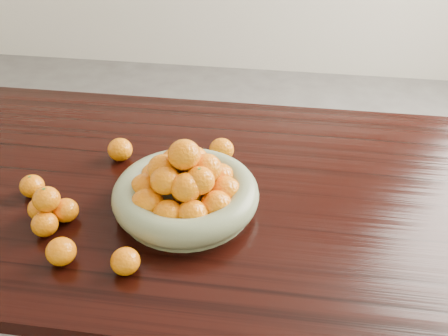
# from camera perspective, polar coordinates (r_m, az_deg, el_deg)

# --- Properties ---
(dining_table) EXTENTS (2.00, 1.00, 0.75)m
(dining_table) POSITION_cam_1_polar(r_m,az_deg,el_deg) (1.42, -1.17, -5.06)
(dining_table) COLOR black
(dining_table) RESTS_ON ground
(fruit_bowl) EXTENTS (0.37, 0.37, 0.20)m
(fruit_bowl) POSITION_cam_1_polar(r_m,az_deg,el_deg) (1.26, -4.43, -2.53)
(fruit_bowl) COLOR gray
(fruit_bowl) RESTS_ON dining_table
(orange_pyramid) EXTENTS (0.13, 0.12, 0.11)m
(orange_pyramid) POSITION_cam_1_polar(r_m,az_deg,el_deg) (1.29, -19.33, -4.59)
(orange_pyramid) COLOR orange
(orange_pyramid) RESTS_ON dining_table
(loose_orange_0) EXTENTS (0.06, 0.06, 0.06)m
(loose_orange_0) POSITION_cam_1_polar(r_m,az_deg,el_deg) (1.41, -21.08, -1.94)
(loose_orange_0) COLOR orange
(loose_orange_0) RESTS_ON dining_table
(loose_orange_1) EXTENTS (0.07, 0.07, 0.06)m
(loose_orange_1) POSITION_cam_1_polar(r_m,az_deg,el_deg) (1.18, -18.12, -9.05)
(loose_orange_1) COLOR orange
(loose_orange_1) RESTS_ON dining_table
(loose_orange_2) EXTENTS (0.07, 0.07, 0.06)m
(loose_orange_2) POSITION_cam_1_polar(r_m,az_deg,el_deg) (1.13, -11.20, -10.41)
(loose_orange_2) COLOR orange
(loose_orange_2) RESTS_ON dining_table
(loose_orange_3) EXTENTS (0.07, 0.07, 0.07)m
(loose_orange_3) POSITION_cam_1_polar(r_m,az_deg,el_deg) (1.48, -11.79, 2.07)
(loose_orange_3) COLOR orange
(loose_orange_3) RESTS_ON dining_table
(loose_orange_4) EXTENTS (0.07, 0.07, 0.07)m
(loose_orange_4) POSITION_cam_1_polar(r_m,az_deg,el_deg) (1.45, -0.28, 2.10)
(loose_orange_4) COLOR orange
(loose_orange_4) RESTS_ON dining_table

